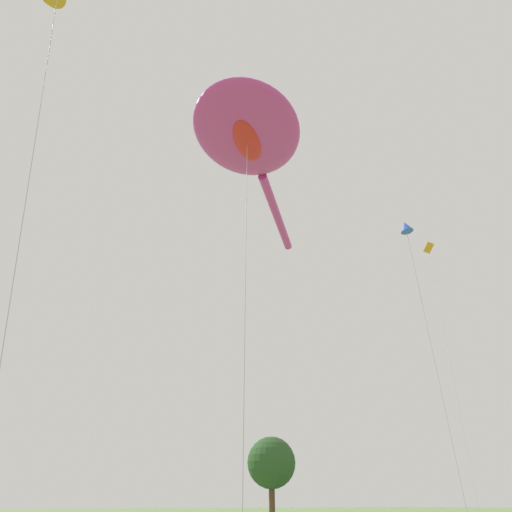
{
  "coord_description": "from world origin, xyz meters",
  "views": [
    {
      "loc": [
        -6.35,
        2.05,
        1.32
      ],
      "look_at": [
        -1.12,
        11.43,
        7.27
      ],
      "focal_mm": 31.38,
      "sensor_mm": 36.0,
      "label": 1
    }
  ],
  "objects": [
    {
      "name": "tree_shrub_far",
      "position": [
        19.82,
        45.73,
        4.99
      ],
      "size": [
        4.99,
        4.99,
        7.52
      ],
      "color": "#513823",
      "rests_on": "ground"
    },
    {
      "name": "small_kite_stunt_black",
      "position": [
        7.09,
        13.0,
        11.52
      ],
      "size": [
        1.9,
        1.32,
        11.92
      ],
      "rotation": [
        0.0,
        0.0,
        0.98
      ],
      "color": "blue",
      "rests_on": "ground"
    },
    {
      "name": "big_show_kite",
      "position": [
        0.55,
        15.09,
        15.54
      ],
      "size": [
        10.6,
        11.09,
        16.19
      ],
      "rotation": [
        0.0,
        0.0,
        -2.32
      ],
      "color": "#CC3899",
      "rests_on": "ground"
    },
    {
      "name": "small_kite_streamer_purple",
      "position": [
        16.17,
        18.93,
        14.97
      ],
      "size": [
        4.44,
        3.0,
        16.7
      ],
      "rotation": [
        0.0,
        0.0,
        1.62
      ],
      "color": "orange",
      "rests_on": "ground"
    }
  ]
}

